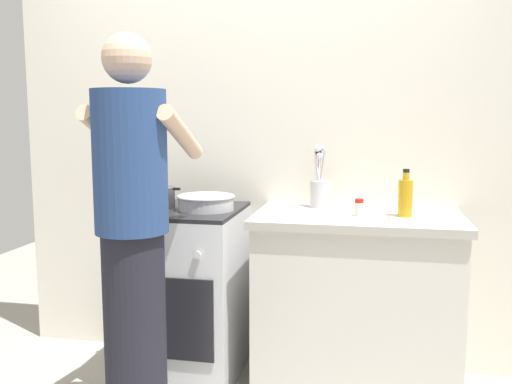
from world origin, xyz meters
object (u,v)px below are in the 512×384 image
(oil_bottle, at_px, (405,197))
(person, at_px, (133,241))
(mixing_bowl, at_px, (206,202))
(spice_bottle, at_px, (359,208))
(utensil_crock, at_px, (319,188))
(stove_range, at_px, (183,293))
(pot, at_px, (155,198))

(oil_bottle, height_order, person, person)
(mixing_bowl, bearing_deg, spice_bottle, -1.36)
(utensil_crock, xyz_separation_m, spice_bottle, (0.21, -0.22, -0.06))
(stove_range, height_order, oil_bottle, oil_bottle)
(person, bearing_deg, pot, 103.23)
(pot, distance_m, mixing_bowl, 0.28)
(pot, height_order, mixing_bowl, pot)
(spice_bottle, bearing_deg, utensil_crock, 133.71)
(pot, bearing_deg, stove_range, 5.17)
(utensil_crock, distance_m, spice_bottle, 0.31)
(utensil_crock, bearing_deg, pot, -166.99)
(oil_bottle, bearing_deg, utensil_crock, 155.82)
(utensil_crock, relative_size, spice_bottle, 3.96)
(pot, distance_m, person, 0.62)
(stove_range, xyz_separation_m, utensil_crock, (0.69, 0.18, 0.55))
(utensil_crock, height_order, spice_bottle, utensil_crock)
(utensil_crock, distance_m, oil_bottle, 0.46)
(oil_bottle, bearing_deg, spice_bottle, -172.11)
(stove_range, xyz_separation_m, spice_bottle, (0.90, -0.04, 0.49))
(spice_bottle, height_order, person, person)
(oil_bottle, xyz_separation_m, person, (-1.12, -0.59, -0.13))
(mixing_bowl, relative_size, spice_bottle, 3.61)
(person, bearing_deg, spice_bottle, 31.97)
(oil_bottle, relative_size, person, 0.13)
(stove_range, height_order, pot, pot)
(pot, xyz_separation_m, utensil_crock, (0.83, 0.19, 0.05))
(pot, xyz_separation_m, mixing_bowl, (0.28, -0.01, -0.01))
(spice_bottle, bearing_deg, stove_range, 177.49)
(stove_range, xyz_separation_m, person, (-0.00, -0.60, 0.41))
(pot, relative_size, utensil_crock, 0.86)
(mixing_bowl, xyz_separation_m, spice_bottle, (0.76, -0.02, -0.00))
(mixing_bowl, relative_size, person, 0.17)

